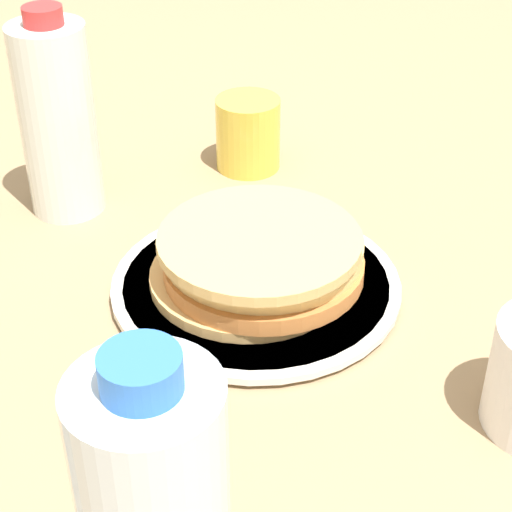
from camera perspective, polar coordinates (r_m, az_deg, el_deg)
The scene contains 5 objects.
ground_plane at distance 0.81m, azimuth -0.24°, elevation -1.78°, with size 4.00×4.00×0.00m, color #9E7F5B.
plate at distance 0.79m, azimuth 0.00°, elevation -1.97°, with size 0.27×0.27×0.01m.
pancake_stack at distance 0.77m, azimuth 0.32°, elevation -0.06°, with size 0.20×0.19×0.05m.
juice_glass at distance 0.99m, azimuth -0.54°, elevation 8.16°, with size 0.07×0.07×0.08m.
water_bottle_near at distance 0.90m, azimuth -13.09°, elevation 8.86°, with size 0.08×0.08×0.22m.
Camera 1 is at (0.63, 0.16, 0.48)m, focal length 60.00 mm.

